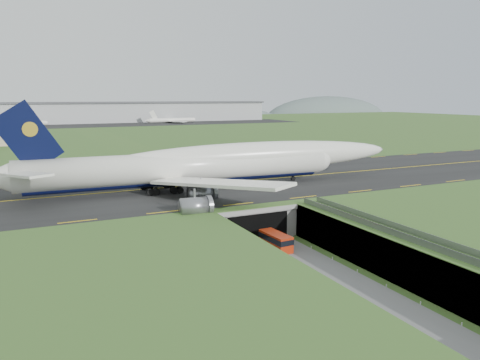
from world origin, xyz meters
TOP-DOWN VIEW (x-y plane):
  - ground at (0.00, 0.00)m, footprint 900.00×900.00m
  - airfield_deck at (0.00, 0.00)m, footprint 800.00×800.00m
  - trench_road at (0.00, -7.50)m, footprint 12.00×75.00m
  - taxiway at (0.00, 33.00)m, footprint 800.00×44.00m
  - tunnel_portal at (0.00, 16.71)m, footprint 17.00×22.30m
  - guideway at (11.00, -19.11)m, footprint 3.00×53.00m
  - jumbo_jet at (-0.16, 28.91)m, footprint 91.05×59.18m
  - shuttle_tram at (0.41, 2.37)m, footprint 3.08×7.08m
  - cargo_terminal at (-0.21, 299.41)m, footprint 320.00×67.00m
  - distant_hills at (64.38, 430.00)m, footprint 700.00×91.00m

SIDE VIEW (x-z plane):
  - distant_hills at x=64.38m, z-range -34.00..26.00m
  - ground at x=0.00m, z-range 0.00..0.00m
  - trench_road at x=0.00m, z-range 0.00..0.20m
  - shuttle_tram at x=0.41m, z-range 0.15..2.99m
  - airfield_deck at x=0.00m, z-range 0.00..6.00m
  - tunnel_portal at x=0.00m, z-range 0.33..6.33m
  - guideway at x=11.00m, z-range 1.80..8.85m
  - taxiway at x=0.00m, z-range 6.00..6.18m
  - jumbo_jet at x=-0.16m, z-range 1.47..21.06m
  - cargo_terminal at x=-0.21m, z-range 6.16..21.76m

